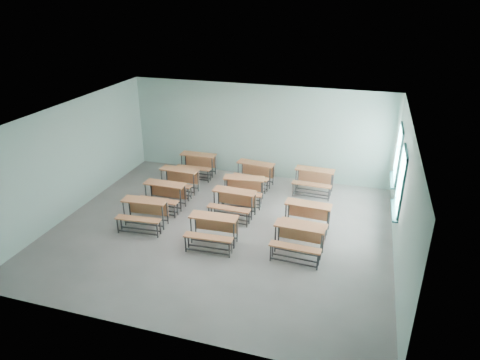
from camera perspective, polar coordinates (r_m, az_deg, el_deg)
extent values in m
cube|color=gray|center=(11.83, -2.54, -6.65)|extent=(9.00, 8.00, 0.02)
cube|color=silver|center=(10.55, -2.86, 8.56)|extent=(9.00, 8.00, 0.02)
cube|color=#98BEB4|center=(14.69, 2.51, 6.51)|extent=(9.00, 0.02, 3.20)
cube|color=#98BEB4|center=(7.90, -12.50, -10.69)|extent=(9.00, 0.02, 3.20)
cube|color=#98BEB4|center=(13.21, -21.52, 2.75)|extent=(0.02, 8.00, 3.20)
cube|color=#98BEB4|center=(10.60, 21.00, -2.33)|extent=(0.02, 8.00, 3.20)
cube|color=#1A494A|center=(13.42, 19.89, 0.24)|extent=(0.06, 1.20, 0.06)
cube|color=#1A494A|center=(12.92, 20.85, 6.50)|extent=(0.06, 1.20, 0.06)
cube|color=#1A494A|center=(12.61, 20.45, 2.43)|extent=(0.06, 0.06, 1.60)
cube|color=#1A494A|center=(13.69, 20.28, 4.11)|extent=(0.06, 0.06, 1.60)
cube|color=#1A494A|center=(13.15, 20.36, 3.31)|extent=(0.04, 0.04, 1.48)
cube|color=#1A494A|center=(13.15, 20.36, 3.31)|extent=(0.04, 1.08, 0.04)
cube|color=#1A494A|center=(13.44, 19.69, 0.02)|extent=(0.14, 1.28, 0.04)
cube|color=white|center=(13.15, 20.47, 3.29)|extent=(0.01, 1.08, 1.48)
cube|color=#1A494A|center=(11.61, 20.15, -3.58)|extent=(0.06, 1.20, 0.06)
cube|color=#1A494A|center=(11.02, 21.28, 3.54)|extent=(0.06, 1.20, 0.06)
cube|color=#1A494A|center=(10.77, 20.81, -1.30)|extent=(0.06, 0.06, 1.60)
cube|color=#1A494A|center=(11.81, 20.59, 0.97)|extent=(0.06, 0.06, 1.60)
cube|color=#1A494A|center=(11.29, 20.70, -0.11)|extent=(0.04, 0.04, 1.48)
cube|color=#1A494A|center=(11.29, 20.70, -0.11)|extent=(0.04, 1.08, 0.04)
cube|color=#1A494A|center=(11.63, 19.91, -3.82)|extent=(0.14, 1.28, 0.04)
cube|color=white|center=(11.29, 20.82, -0.13)|extent=(0.01, 1.08, 1.48)
cube|color=#AE673F|center=(11.98, -12.60, -2.69)|extent=(1.27, 0.51, 0.04)
cube|color=#AE673F|center=(12.27, -12.11, -3.61)|extent=(1.17, 0.11, 0.43)
cylinder|color=#35383A|center=(12.26, -15.17, -4.36)|extent=(0.04, 0.04, 0.73)
cylinder|color=#35383A|center=(11.81, -10.24, -5.01)|extent=(0.04, 0.04, 0.73)
cylinder|color=#35383A|center=(12.51, -14.51, -3.66)|extent=(0.04, 0.04, 0.73)
cylinder|color=#35383A|center=(12.07, -9.66, -4.27)|extent=(0.04, 0.04, 0.73)
cube|color=#35383A|center=(12.15, -12.64, -5.77)|extent=(1.13, 0.12, 0.03)
cube|color=#35383A|center=(12.41, -12.02, -5.04)|extent=(1.13, 0.12, 0.03)
cube|color=#AE673F|center=(11.72, -13.45, -5.08)|extent=(1.25, 0.35, 0.04)
cylinder|color=#35383A|center=(12.00, -16.00, -5.93)|extent=(0.04, 0.04, 0.43)
cylinder|color=#35383A|center=(11.54, -10.98, -6.67)|extent=(0.04, 0.04, 0.43)
cylinder|color=#35383A|center=(12.15, -15.58, -5.49)|extent=(0.04, 0.04, 0.43)
cylinder|color=#35383A|center=(11.70, -10.61, -6.19)|extent=(0.04, 0.04, 0.43)
cube|color=#35383A|center=(11.83, -13.48, -6.85)|extent=(1.13, 0.12, 0.03)
cube|color=#35383A|center=(11.98, -13.09, -6.39)|extent=(1.13, 0.12, 0.03)
cube|color=#AE673F|center=(10.90, -3.52, -4.92)|extent=(1.26, 0.47, 0.04)
cube|color=#AE673F|center=(11.21, -3.18, -5.87)|extent=(1.18, 0.08, 0.43)
cylinder|color=#35383A|center=(11.12, -6.53, -6.69)|extent=(0.04, 0.04, 0.73)
cylinder|color=#35383A|center=(10.82, -0.83, -7.48)|extent=(0.04, 0.04, 0.73)
cylinder|color=#35383A|center=(11.39, -5.96, -5.88)|extent=(0.04, 0.04, 0.73)
cylinder|color=#35383A|center=(11.09, -0.39, -6.62)|extent=(0.04, 0.04, 0.73)
cube|color=#35383A|center=(11.10, -3.69, -8.25)|extent=(1.13, 0.08, 0.03)
cube|color=#35383A|center=(11.36, -3.18, -7.40)|extent=(1.13, 0.08, 0.03)
cube|color=#AE673F|center=(10.65, -4.27, -7.61)|extent=(1.25, 0.32, 0.04)
cylinder|color=#35383A|center=(10.87, -7.27, -8.49)|extent=(0.04, 0.04, 0.43)
cylinder|color=#35383A|center=(10.55, -1.43, -9.37)|extent=(0.04, 0.04, 0.43)
cylinder|color=#35383A|center=(11.02, -6.91, -7.97)|extent=(0.04, 0.04, 0.43)
cylinder|color=#35383A|center=(10.71, -1.15, -8.81)|extent=(0.04, 0.04, 0.43)
cube|color=#35383A|center=(10.77, -4.38, -9.52)|extent=(1.13, 0.08, 0.03)
cube|color=#35383A|center=(10.92, -4.05, -8.97)|extent=(1.13, 0.08, 0.03)
cube|color=#AE673F|center=(10.57, 8.02, -6.11)|extent=(1.26, 0.47, 0.04)
cube|color=#AE673F|center=(10.90, 8.14, -7.06)|extent=(1.18, 0.07, 0.43)
cylinder|color=#35383A|center=(10.74, 4.73, -7.85)|extent=(0.04, 0.04, 0.73)
cylinder|color=#35383A|center=(10.56, 10.75, -8.82)|extent=(0.04, 0.04, 0.73)
cylinder|color=#35383A|center=(11.01, 5.18, -6.98)|extent=(0.04, 0.04, 0.73)
cylinder|color=#35383A|center=(10.84, 11.04, -7.91)|extent=(0.04, 0.04, 0.73)
cube|color=#35383A|center=(10.78, 7.63, -9.52)|extent=(1.13, 0.08, 0.03)
cube|color=#35383A|center=(11.05, 8.01, -8.62)|extent=(1.13, 0.08, 0.03)
cube|color=#AE673F|center=(10.32, 7.34, -8.90)|extent=(1.25, 0.31, 0.04)
cylinder|color=#35383A|center=(10.47, 4.08, -9.73)|extent=(0.04, 0.04, 0.43)
cylinder|color=#35383A|center=(10.29, 10.28, -10.77)|extent=(0.04, 0.04, 0.43)
cylinder|color=#35383A|center=(10.63, 4.37, -9.17)|extent=(0.04, 0.04, 0.43)
cylinder|color=#35383A|center=(10.45, 10.47, -10.18)|extent=(0.04, 0.04, 0.43)
cube|color=#35383A|center=(10.44, 7.11, -10.85)|extent=(1.13, 0.08, 0.03)
cube|color=#35383A|center=(10.60, 7.35, -10.28)|extent=(1.13, 0.08, 0.03)
cube|color=#AE673F|center=(12.88, -10.01, -0.50)|extent=(1.24, 0.42, 0.04)
cube|color=#AE673F|center=(13.16, -9.55, -1.42)|extent=(1.18, 0.03, 0.43)
cylinder|color=#35383A|center=(13.16, -12.42, -2.01)|extent=(0.04, 0.04, 0.73)
cylinder|color=#35383A|center=(12.67, -7.93, -2.71)|extent=(0.04, 0.04, 0.73)
cylinder|color=#35383A|center=(13.42, -11.75, -1.42)|extent=(0.04, 0.04, 0.73)
cylinder|color=#35383A|center=(12.94, -7.32, -2.09)|extent=(0.04, 0.04, 0.73)
cube|color=#35383A|center=(13.03, -10.13, -3.39)|extent=(1.13, 0.04, 0.03)
cube|color=#35383A|center=(13.29, -9.50, -2.77)|extent=(1.13, 0.04, 0.03)
cube|color=#AE673F|center=(12.61, -10.92, -2.66)|extent=(1.24, 0.27, 0.04)
cylinder|color=#35383A|center=(12.90, -13.27, -3.41)|extent=(0.04, 0.04, 0.43)
cylinder|color=#35383A|center=(12.40, -8.71, -4.18)|extent=(0.04, 0.04, 0.43)
cylinder|color=#35383A|center=(13.05, -12.85, -3.03)|extent=(0.04, 0.04, 0.43)
cylinder|color=#35383A|center=(12.56, -8.33, -3.78)|extent=(0.04, 0.04, 0.43)
cube|color=#35383A|center=(12.70, -10.99, -4.32)|extent=(1.13, 0.04, 0.03)
cube|color=#35383A|center=(12.86, -10.59, -3.92)|extent=(1.13, 0.04, 0.03)
cube|color=#AE673F|center=(12.22, -0.73, -1.50)|extent=(1.25, 0.46, 0.04)
cube|color=#AE673F|center=(12.52, -0.42, -2.45)|extent=(1.18, 0.07, 0.43)
cylinder|color=#35383A|center=(12.44, -3.44, -3.05)|extent=(0.04, 0.04, 0.73)
cylinder|color=#35383A|center=(12.09, 1.56, -3.86)|extent=(0.04, 0.04, 0.73)
cylinder|color=#35383A|center=(12.71, -2.88, -2.41)|extent=(0.04, 0.04, 0.73)
cylinder|color=#35383A|center=(12.37, 2.02, -3.18)|extent=(0.04, 0.04, 0.73)
cube|color=#35383A|center=(12.38, -0.97, -4.53)|extent=(1.14, 0.07, 0.03)
cube|color=#35383A|center=(12.65, -0.46, -3.86)|extent=(1.14, 0.07, 0.03)
cube|color=#AE673F|center=(11.94, -1.52, -3.80)|extent=(1.25, 0.31, 0.04)
cylinder|color=#35383A|center=(12.16, -4.18, -4.56)|extent=(0.04, 0.04, 0.43)
cylinder|color=#35383A|center=(11.81, 0.92, -5.43)|extent=(0.04, 0.04, 0.43)
cylinder|color=#35383A|center=(12.32, -3.83, -4.15)|extent=(0.04, 0.04, 0.43)
cylinder|color=#35383A|center=(11.97, 1.21, -4.99)|extent=(0.04, 0.04, 0.43)
cube|color=#35383A|center=(12.04, -1.66, -5.54)|extent=(1.14, 0.07, 0.03)
cube|color=#35383A|center=(12.20, -1.34, -5.11)|extent=(1.14, 0.07, 0.03)
cube|color=#AE673F|center=(11.63, 9.11, -3.22)|extent=(1.26, 0.48, 0.04)
cube|color=#AE673F|center=(11.94, 9.19, -4.17)|extent=(1.18, 0.08, 0.43)
cylinder|color=#35383A|center=(11.77, 6.11, -4.84)|extent=(0.04, 0.04, 0.73)
cylinder|color=#35383A|center=(11.60, 11.58, -5.69)|extent=(0.04, 0.04, 0.73)
cylinder|color=#35383A|center=(12.05, 6.50, -4.12)|extent=(0.04, 0.04, 0.73)
cylinder|color=#35383A|center=(11.89, 11.83, -4.93)|extent=(0.04, 0.04, 0.73)
cube|color=#35383A|center=(11.80, 8.74, -6.38)|extent=(1.13, 0.09, 0.03)
cube|color=#35383A|center=(12.08, 9.06, -5.63)|extent=(1.13, 0.09, 0.03)
cube|color=#AE673F|center=(11.35, 8.51, -5.69)|extent=(1.25, 0.32, 0.04)
cylinder|color=#35383A|center=(11.48, 5.55, -6.48)|extent=(0.04, 0.04, 0.43)
cylinder|color=#35383A|center=(11.31, 11.16, -7.38)|extent=(0.04, 0.04, 0.43)
cylinder|color=#35383A|center=(11.64, 5.80, -6.02)|extent=(0.04, 0.04, 0.43)
cylinder|color=#35383A|center=(11.48, 11.33, -6.89)|extent=(0.04, 0.04, 0.43)
cube|color=#35383A|center=(11.45, 8.29, -7.50)|extent=(1.13, 0.09, 0.03)
cube|color=#35383A|center=(11.61, 8.50, -7.02)|extent=(1.13, 0.09, 0.03)
cube|color=#AE673F|center=(13.81, -8.09, 1.37)|extent=(1.25, 0.46, 0.04)
cube|color=#AE673F|center=(14.09, -7.67, 0.48)|extent=(1.18, 0.06, 0.43)
cylinder|color=#35383A|center=(14.09, -10.36, -0.04)|extent=(0.04, 0.04, 0.73)
cylinder|color=#35383A|center=(13.60, -6.17, -0.68)|extent=(0.04, 0.04, 0.73)
cylinder|color=#35383A|center=(14.35, -9.74, 0.46)|extent=(0.04, 0.04, 0.73)
cylinder|color=#35383A|center=(13.87, -5.60, -0.14)|extent=(0.04, 0.04, 0.73)
cube|color=#35383A|center=(13.94, -8.24, -1.34)|extent=(1.14, 0.07, 0.03)
cube|color=#35383A|center=(14.21, -7.65, -0.80)|extent=(1.14, 0.07, 0.03)
cube|color=#AE673F|center=(13.54, -8.95, -0.59)|extent=(1.25, 0.30, 0.04)
cylinder|color=#35383A|center=(13.81, -11.16, -1.31)|extent=(0.04, 0.04, 0.43)
cylinder|color=#35383A|center=(13.32, -6.90, -2.00)|extent=(0.04, 0.04, 0.43)
cylinder|color=#35383A|center=(13.97, -10.77, -0.98)|extent=(0.04, 0.04, 0.43)
cylinder|color=#35383A|center=(13.47, -6.55, -1.66)|extent=(0.04, 0.04, 0.43)
cube|color=#35383A|center=(13.61, -9.04, -2.15)|extent=(1.14, 0.07, 0.03)
cube|color=#35383A|center=(13.77, -8.66, -1.81)|extent=(1.14, 0.07, 0.03)
cube|color=#AE673F|center=(13.07, 0.53, 0.27)|extent=(1.28, 0.57, 0.04)
cube|color=#AE673F|center=(13.37, 0.66, -0.64)|extent=(1.17, 0.17, 0.43)
cylinder|color=#35383A|center=(13.18, -2.02, -1.39)|extent=(0.04, 0.04, 0.73)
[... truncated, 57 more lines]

